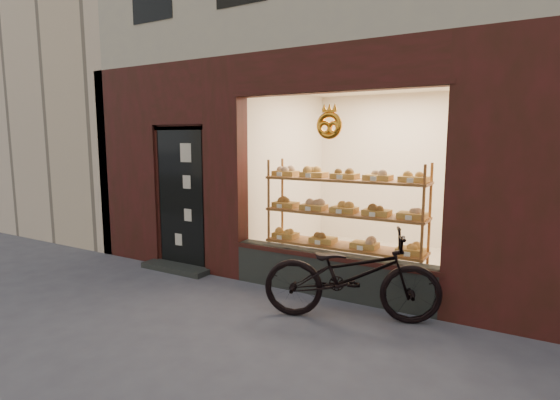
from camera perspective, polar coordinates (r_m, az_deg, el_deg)
The scene contains 4 objects.
ground at distance 4.36m, azimuth -11.49°, elevation -19.36°, with size 90.00×90.00×0.00m, color #575862.
neighbor_left at distance 15.02m, azimuth -26.08°, elevation 16.86°, with size 12.00×7.00×9.00m, color beige.
display_shelf at distance 5.93m, azimuth 8.33°, elevation -2.84°, with size 2.20×0.45×1.70m.
bicycle at distance 4.93m, azimuth 9.27°, elevation -9.63°, with size 0.67×1.93×1.01m, color black.
Camera 1 is at (2.62, -2.85, 2.00)m, focal length 28.00 mm.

